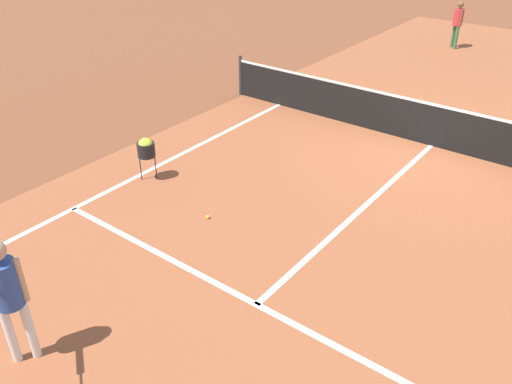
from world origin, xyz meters
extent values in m
plane|color=brown|center=(0.00, 0.00, 0.00)|extent=(60.00, 60.00, 0.00)
cube|color=#9E5433|center=(0.00, 0.00, 0.00)|extent=(10.62, 24.40, 0.00)
cube|color=white|center=(-4.11, -5.95, 0.00)|extent=(0.10, 11.89, 0.01)
cube|color=white|center=(0.00, -6.40, 0.00)|extent=(8.22, 0.10, 0.01)
cube|color=white|center=(0.00, -3.20, 0.00)|extent=(0.10, 6.40, 0.01)
cylinder|color=#33383D|center=(-5.40, 0.00, 0.54)|extent=(0.09, 0.09, 1.07)
cube|color=black|center=(0.00, 0.00, 0.46)|extent=(10.80, 0.02, 0.91)
cube|color=white|center=(0.00, 0.00, 0.94)|extent=(10.80, 0.03, 0.05)
cylinder|color=white|center=(-1.62, -8.76, 0.43)|extent=(0.11, 0.11, 0.86)
cylinder|color=white|center=(-1.74, -8.94, 0.43)|extent=(0.11, 0.11, 0.86)
cylinder|color=#2D4C99|center=(-1.68, -8.85, 1.16)|extent=(0.32, 0.32, 0.60)
cylinder|color=tan|center=(-1.58, -8.71, 1.17)|extent=(0.08, 0.08, 0.59)
cylinder|color=#3F7247|center=(-2.49, 8.24, 0.39)|extent=(0.11, 0.11, 0.77)
cylinder|color=#3F7247|center=(-2.32, 8.09, 0.39)|extent=(0.11, 0.11, 0.77)
cylinder|color=red|center=(-2.40, 8.16, 1.04)|extent=(0.32, 0.32, 0.54)
sphere|color=brown|center=(-2.40, 8.16, 1.46)|extent=(0.21, 0.21, 0.21)
cylinder|color=brown|center=(-2.53, 8.28, 1.05)|extent=(0.08, 0.08, 0.53)
cylinder|color=brown|center=(-2.28, 8.05, 1.05)|extent=(0.08, 0.08, 0.53)
cylinder|color=black|center=(-3.84, -4.82, 0.64)|extent=(0.34, 0.34, 0.28)
cylinder|color=black|center=(-3.94, -4.92, 0.25)|extent=(0.02, 0.02, 0.50)
cylinder|color=black|center=(-3.74, -4.72, 0.25)|extent=(0.02, 0.02, 0.50)
sphere|color=#CCE033|center=(-3.84, -4.82, 0.73)|extent=(0.29, 0.29, 0.29)
sphere|color=#CCE033|center=(-1.98, -5.19, 0.03)|extent=(0.07, 0.07, 0.07)
camera|label=1|loc=(3.33, -10.79, 5.06)|focal=37.16mm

